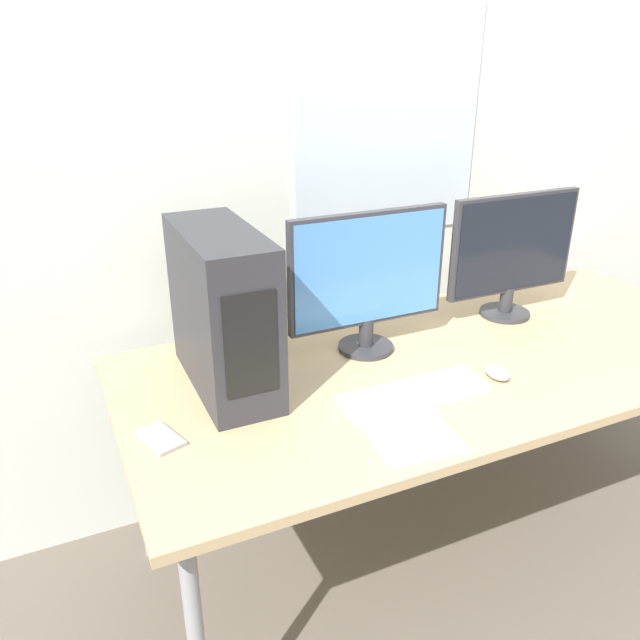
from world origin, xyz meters
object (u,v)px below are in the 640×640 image
monitor_right_near (513,251)px  keyboard (414,393)px  pc_tower (223,310)px  monitor_main (368,277)px  cell_phone (160,438)px  mouse (497,373)px

monitor_right_near → keyboard: (-0.61, -0.35, -0.23)m
pc_tower → monitor_right_near: (1.05, 0.06, 0.01)m
monitor_main → cell_phone: monitor_main is taller
keyboard → mouse: (0.28, -0.01, 0.01)m
pc_tower → mouse: size_ratio=5.44×
pc_tower → keyboard: bearing=-33.6°
monitor_main → keyboard: monitor_main is taller
monitor_main → cell_phone: 0.77m
pc_tower → keyboard: size_ratio=1.13×
monitor_main → keyboard: 0.39m
cell_phone → monitor_right_near: bearing=-6.6°
keyboard → cell_phone: (-0.67, 0.08, -0.01)m
monitor_main → mouse: bearing=-51.5°
pc_tower → mouse: bearing=-22.7°
monitor_main → mouse: monitor_main is taller
monitor_right_near → keyboard: 0.74m
cell_phone → monitor_main: bearing=-0.0°
cell_phone → keyboard: bearing=-25.4°
monitor_right_near → keyboard: bearing=-150.1°
pc_tower → cell_phone: size_ratio=3.26×
monitor_right_near → cell_phone: 1.33m
pc_tower → cell_phone: pc_tower is taller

